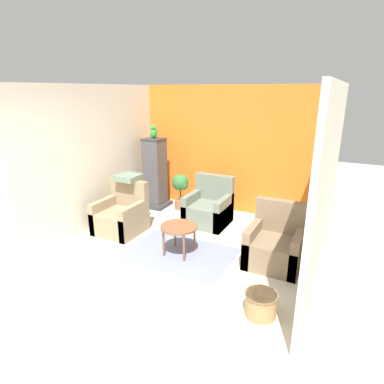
% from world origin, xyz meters
% --- Properties ---
extents(ground_plane, '(20.00, 20.00, 0.00)m').
position_xyz_m(ground_plane, '(0.00, 0.00, 0.00)').
color(ground_plane, beige).
rests_on(ground_plane, ground).
extents(wall_back_accent, '(4.12, 0.06, 2.63)m').
position_xyz_m(wall_back_accent, '(0.00, 3.63, 1.31)').
color(wall_back_accent, orange).
rests_on(wall_back_accent, ground_plane).
extents(wall_left, '(0.06, 3.60, 2.63)m').
position_xyz_m(wall_left, '(-2.03, 1.80, 1.31)').
color(wall_left, beige).
rests_on(wall_left, ground_plane).
extents(wall_right, '(0.06, 3.60, 2.63)m').
position_xyz_m(wall_right, '(2.03, 1.80, 1.31)').
color(wall_right, beige).
rests_on(wall_right, ground_plane).
extents(area_rug, '(1.70, 1.18, 0.01)m').
position_xyz_m(area_rug, '(0.00, 1.35, 0.01)').
color(area_rug, slate).
rests_on(area_rug, ground_plane).
extents(coffee_table, '(0.59, 0.59, 0.49)m').
position_xyz_m(coffee_table, '(0.00, 1.35, 0.44)').
color(coffee_table, brown).
rests_on(coffee_table, ground_plane).
extents(armchair_left, '(0.79, 0.78, 0.93)m').
position_xyz_m(armchair_left, '(-1.38, 1.63, 0.29)').
color(armchair_left, '#8E7A5B').
rests_on(armchair_left, ground_plane).
extents(armchair_right, '(0.79, 0.78, 0.93)m').
position_xyz_m(armchair_right, '(1.43, 1.75, 0.29)').
color(armchair_right, '#7A664C').
rests_on(armchair_right, ground_plane).
extents(armchair_middle, '(0.79, 0.78, 0.93)m').
position_xyz_m(armchair_middle, '(-0.09, 2.70, 0.29)').
color(armchair_middle, slate).
rests_on(armchair_middle, ground_plane).
extents(birdcage, '(0.56, 0.56, 1.54)m').
position_xyz_m(birdcage, '(-1.57, 3.07, 0.73)').
color(birdcage, '#353539').
rests_on(birdcage, ground_plane).
extents(parrot, '(0.13, 0.24, 0.29)m').
position_xyz_m(parrot, '(-1.57, 3.08, 1.67)').
color(parrot, green).
rests_on(parrot, birdcage).
extents(potted_plant, '(0.39, 0.36, 0.79)m').
position_xyz_m(potted_plant, '(-0.98, 3.17, 0.51)').
color(potted_plant, brown).
rests_on(potted_plant, ground_plane).
extents(wicker_basket, '(0.38, 0.38, 0.29)m').
position_xyz_m(wicker_basket, '(1.57, 0.49, 0.16)').
color(wicker_basket, '#A37F51').
rests_on(wicker_basket, ground_plane).
extents(throw_pillow, '(0.41, 0.41, 0.10)m').
position_xyz_m(throw_pillow, '(-1.38, 1.90, 0.98)').
color(throw_pillow, slate).
rests_on(throw_pillow, armchair_left).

